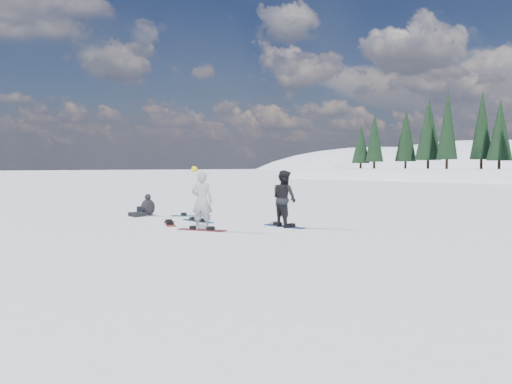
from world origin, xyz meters
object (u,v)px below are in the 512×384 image
at_px(snowboarder_man, 284,199).
at_px(snowboard_loose_b, 169,224).
at_px(gear_bag, 143,210).
at_px(snowboard_loose_c, 198,221).
at_px(snowboarder_woman, 202,201).
at_px(seated_rider, 147,207).
at_px(snowboard_loose_a, 191,216).

xyz_separation_m(snowboarder_man, snowboard_loose_b, (-3.01, -2.29, -0.88)).
xyz_separation_m(gear_bag, snowboard_loose_c, (3.66, 0.03, -0.14)).
xyz_separation_m(snowboarder_woman, snowboarder_man, (1.02, 2.43, -0.00)).
bearing_deg(snowboard_loose_c, gear_bag, -178.20).
height_order(snowboard_loose_c, snowboard_loose_b, same).
xyz_separation_m(seated_rider, snowboard_loose_c, (2.96, 0.28, -0.31)).
distance_m(snowboard_loose_c, snowboard_loose_a, 1.85).
relative_size(snowboarder_woman, snowboard_loose_b, 1.27).
bearing_deg(snowboard_loose_c, snowboard_loose_a, 153.79).
distance_m(gear_bag, snowboard_loose_c, 3.66).
bearing_deg(snowboarder_woman, snowboarder_man, -149.18).
relative_size(snowboarder_woman, snowboarder_man, 1.07).
height_order(snowboarder_man, snowboard_loose_b, snowboarder_man).
bearing_deg(snowboarder_woman, gear_bag, -49.11).
relative_size(snowboard_loose_c, snowboard_loose_a, 1.00).
height_order(snowboarder_woman, seated_rider, snowboarder_woman).
bearing_deg(seated_rider, snowboarder_woman, -9.03).
bearing_deg(snowboarder_woman, seated_rider, -48.06).
height_order(seated_rider, snowboard_loose_b, seated_rider).
height_order(snowboarder_man, snowboard_loose_c, snowboarder_man).
bearing_deg(gear_bag, seated_rider, -19.93).
relative_size(gear_bag, snowboard_loose_a, 0.30).
distance_m(snowboarder_man, snowboard_loose_a, 4.78).
bearing_deg(snowboarder_man, gear_bag, 17.92).
bearing_deg(snowboard_loose_a, snowboarder_man, -39.39).
height_order(snowboard_loose_b, snowboard_loose_a, same).
height_order(snowboard_loose_c, snowboard_loose_a, same).
height_order(gear_bag, snowboard_loose_b, gear_bag).
bearing_deg(gear_bag, snowboarder_man, 9.74).
bearing_deg(snowboard_loose_b, snowboarder_woman, 23.94).
bearing_deg(gear_bag, snowboard_loose_a, 23.67).
bearing_deg(seated_rider, snowboard_loose_a, 43.40).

